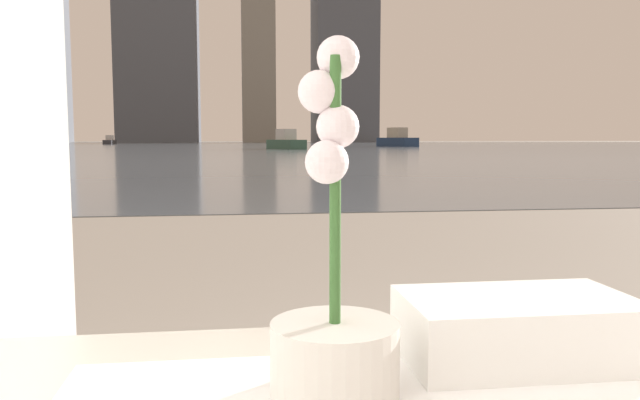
# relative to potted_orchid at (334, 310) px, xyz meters

# --- Properties ---
(potted_orchid) EXTENTS (0.14, 0.14, 0.38)m
(potted_orchid) POSITION_rel_potted_orchid_xyz_m (0.00, 0.00, 0.00)
(potted_orchid) COLOR silver
(potted_orchid) RESTS_ON bathtub
(towel_stack) EXTENTS (0.28, 0.17, 0.08)m
(towel_stack) POSITION_rel_potted_orchid_xyz_m (0.24, 0.08, -0.05)
(towel_stack) COLOR white
(towel_stack) RESTS_ON bathtub
(harbor_water) EXTENTS (180.00, 110.00, 0.01)m
(harbor_water) POSITION_rel_potted_orchid_xyz_m (0.38, 61.19, -0.65)
(harbor_water) COLOR slate
(harbor_water) RESTS_ON ground_plane
(harbor_boat_0) EXTENTS (1.21, 3.20, 1.18)m
(harbor_boat_0) POSITION_rel_potted_orchid_xyz_m (-16.28, 83.90, -0.23)
(harbor_boat_0) COLOR #2D2D33
(harbor_boat_0) RESTS_ON harbor_water
(harbor_boat_2) EXTENTS (3.17, 5.12, 1.82)m
(harbor_boat_2) POSITION_rel_potted_orchid_xyz_m (15.38, 57.96, -0.01)
(harbor_boat_2) COLOR navy
(harbor_boat_2) RESTS_ON harbor_water
(harbor_boat_3) EXTENTS (2.76, 4.17, 1.48)m
(harbor_boat_3) POSITION_rel_potted_orchid_xyz_m (3.65, 45.49, -0.13)
(harbor_boat_3) COLOR #335647
(harbor_boat_3) RESTS_ON harbor_water
(skyline_tower_1) EXTENTS (13.97, 13.17, 29.06)m
(skyline_tower_1) POSITION_rel_potted_orchid_xyz_m (-13.60, 117.19, 13.87)
(skyline_tower_1) COLOR #4C515B
(skyline_tower_1) RESTS_ON ground_plane
(skyline_tower_2) EXTENTS (6.03, 8.10, 49.90)m
(skyline_tower_2) POSITION_rel_potted_orchid_xyz_m (4.38, 117.19, 24.29)
(skyline_tower_2) COLOR gray
(skyline_tower_2) RESTS_ON ground_plane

